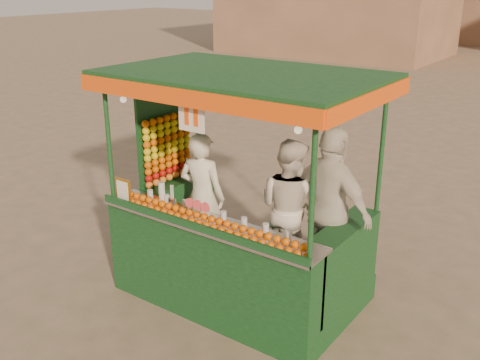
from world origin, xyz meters
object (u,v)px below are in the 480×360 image
Objects in this scene: vendor_left at (202,197)px; vendor_right at (331,209)px; vendor_middle at (289,207)px; juice_cart at (231,230)px.

vendor_right reaches higher than vendor_left.
vendor_left is 0.87× the size of vendor_right.
vendor_middle reaches higher than vendor_left.
vendor_left is 1.53m from vendor_right.
vendor_middle is at bearing -172.36° from vendor_left.
juice_cart is at bearing 156.88° from vendor_left.
vendor_right is at bearing -176.78° from vendor_middle.
vendor_right is (0.52, -0.04, 0.11)m from vendor_middle.
juice_cart is 1.82× the size of vendor_middle.
vendor_right is at bearing -179.81° from vendor_left.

